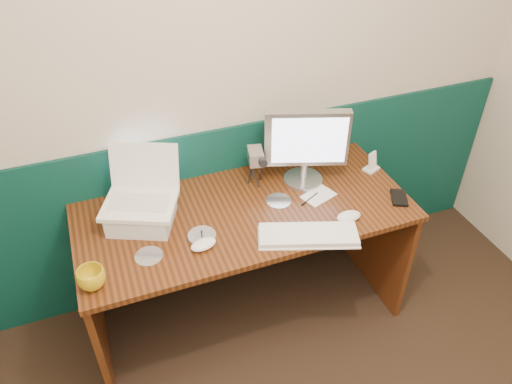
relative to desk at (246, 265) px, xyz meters
name	(u,v)px	position (x,y,z in m)	size (l,w,h in m)	color
back_wall	(209,83)	(-0.04, 0.37, 0.88)	(3.50, 0.04, 2.50)	beige
wainscot	(218,208)	(-0.04, 0.36, 0.12)	(3.48, 0.02, 1.00)	#073028
desk	(246,265)	(0.00, 0.00, 0.00)	(1.60, 0.70, 0.75)	#331A09
laptop_riser	(142,215)	(-0.47, 0.08, 0.42)	(0.28, 0.24, 0.10)	silver
laptop	(136,183)	(-0.47, 0.08, 0.61)	(0.32, 0.25, 0.27)	white
monitor	(305,147)	(0.36, 0.12, 0.58)	(0.41, 0.12, 0.41)	#B5B4BA
keyboard	(308,236)	(0.20, -0.28, 0.39)	(0.44, 0.15, 0.03)	white
mouse_right	(349,216)	(0.43, -0.23, 0.40)	(0.12, 0.07, 0.04)	white
mouse_left	(203,244)	(-0.26, -0.18, 0.39)	(0.12, 0.07, 0.04)	white
mug	(91,278)	(-0.73, -0.23, 0.42)	(0.11, 0.11, 0.09)	gold
camcorder	(256,167)	(0.12, 0.19, 0.48)	(0.09, 0.13, 0.20)	silver
cd_spindle	(202,237)	(-0.25, -0.12, 0.39)	(0.13, 0.13, 0.03)	#B2B7C3
cd_loose_a	(149,256)	(-0.49, -0.14, 0.38)	(0.12, 0.12, 0.00)	#B2B8C3
cd_loose_b	(279,200)	(0.18, 0.01, 0.38)	(0.12, 0.12, 0.00)	silver
pen	(310,199)	(0.32, -0.04, 0.38)	(0.01, 0.01, 0.13)	black
papers	(318,196)	(0.38, -0.02, 0.38)	(0.16, 0.11, 0.00)	silver
dock	(371,169)	(0.74, 0.08, 0.38)	(0.08, 0.06, 0.01)	white
music_player	(373,160)	(0.74, 0.08, 0.44)	(0.05, 0.01, 0.09)	white
pda	(399,198)	(0.74, -0.19, 0.38)	(0.07, 0.13, 0.01)	black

